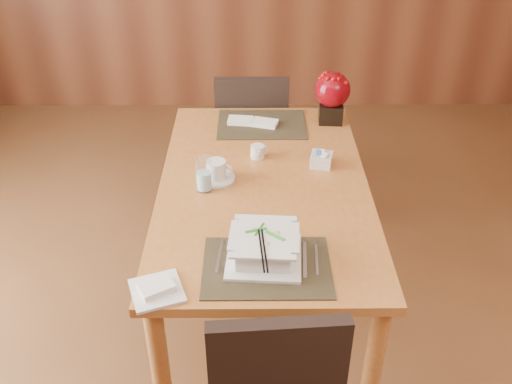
{
  "coord_description": "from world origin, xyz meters",
  "views": [
    {
      "loc": [
        -0.05,
        -1.47,
        2.08
      ],
      "look_at": [
        -0.04,
        0.35,
        0.87
      ],
      "focal_mm": 40.0,
      "sensor_mm": 36.0,
      "label": 1
    }
  ],
  "objects_px": {
    "soup_setting": "(264,248)",
    "sugar_caddy": "(321,160)",
    "bread_plate": "(157,291)",
    "creamer_jug": "(257,152)",
    "coffee_cup": "(216,172)",
    "water_glass": "(204,174)",
    "berry_decor": "(332,94)",
    "dining_table": "(264,201)",
    "far_chair": "(252,134)"
  },
  "relations": [
    {
      "from": "bread_plate",
      "to": "far_chair",
      "type": "relative_size",
      "value": 0.18
    },
    {
      "from": "water_glass",
      "to": "berry_decor",
      "type": "relative_size",
      "value": 0.6
    },
    {
      "from": "dining_table",
      "to": "berry_decor",
      "type": "relative_size",
      "value": 5.68
    },
    {
      "from": "coffee_cup",
      "to": "sugar_caddy",
      "type": "relative_size",
      "value": 1.72
    },
    {
      "from": "dining_table",
      "to": "bread_plate",
      "type": "distance_m",
      "value": 0.77
    },
    {
      "from": "water_glass",
      "to": "sugar_caddy",
      "type": "xyz_separation_m",
      "value": [
        0.51,
        0.2,
        -0.05
      ]
    },
    {
      "from": "bread_plate",
      "to": "creamer_jug",
      "type": "bearing_deg",
      "value": 68.92
    },
    {
      "from": "water_glass",
      "to": "far_chair",
      "type": "xyz_separation_m",
      "value": [
        0.2,
        0.95,
        -0.32
      ]
    },
    {
      "from": "soup_setting",
      "to": "bread_plate",
      "type": "height_order",
      "value": "soup_setting"
    },
    {
      "from": "soup_setting",
      "to": "water_glass",
      "type": "height_order",
      "value": "water_glass"
    },
    {
      "from": "far_chair",
      "to": "sugar_caddy",
      "type": "bearing_deg",
      "value": 112.73
    },
    {
      "from": "berry_decor",
      "to": "dining_table",
      "type": "bearing_deg",
      "value": -120.97
    },
    {
      "from": "creamer_jug",
      "to": "soup_setting",
      "type": "bearing_deg",
      "value": -104.04
    },
    {
      "from": "soup_setting",
      "to": "coffee_cup",
      "type": "xyz_separation_m",
      "value": [
        -0.2,
        0.54,
        -0.01
      ]
    },
    {
      "from": "bread_plate",
      "to": "sugar_caddy",
      "type": "bearing_deg",
      "value": 52.33
    },
    {
      "from": "sugar_caddy",
      "to": "bread_plate",
      "type": "relative_size",
      "value": 0.56
    },
    {
      "from": "soup_setting",
      "to": "far_chair",
      "type": "relative_size",
      "value": 0.31
    },
    {
      "from": "soup_setting",
      "to": "creamer_jug",
      "type": "xyz_separation_m",
      "value": [
        -0.02,
        0.73,
        -0.02
      ]
    },
    {
      "from": "soup_setting",
      "to": "water_glass",
      "type": "xyz_separation_m",
      "value": [
        -0.24,
        0.46,
        0.03
      ]
    },
    {
      "from": "soup_setting",
      "to": "bread_plate",
      "type": "xyz_separation_m",
      "value": [
        -0.36,
        -0.17,
        -0.05
      ]
    },
    {
      "from": "water_glass",
      "to": "sugar_caddy",
      "type": "distance_m",
      "value": 0.55
    },
    {
      "from": "berry_decor",
      "to": "bread_plate",
      "type": "bearing_deg",
      "value": -119.87
    },
    {
      "from": "creamer_jug",
      "to": "far_chair",
      "type": "distance_m",
      "value": 0.73
    },
    {
      "from": "creamer_jug",
      "to": "bread_plate",
      "type": "height_order",
      "value": "creamer_jug"
    },
    {
      "from": "water_glass",
      "to": "berry_decor",
      "type": "distance_m",
      "value": 0.89
    },
    {
      "from": "soup_setting",
      "to": "coffee_cup",
      "type": "relative_size",
      "value": 1.76
    },
    {
      "from": "coffee_cup",
      "to": "water_glass",
      "type": "relative_size",
      "value": 1.01
    },
    {
      "from": "far_chair",
      "to": "dining_table",
      "type": "bearing_deg",
      "value": 93.38
    },
    {
      "from": "bread_plate",
      "to": "far_chair",
      "type": "bearing_deg",
      "value": 78.54
    },
    {
      "from": "creamer_jug",
      "to": "coffee_cup",
      "type": "bearing_deg",
      "value": -148.81
    },
    {
      "from": "coffee_cup",
      "to": "soup_setting",
      "type": "bearing_deg",
      "value": -69.95
    },
    {
      "from": "soup_setting",
      "to": "sugar_caddy",
      "type": "bearing_deg",
      "value": 71.39
    },
    {
      "from": "dining_table",
      "to": "creamer_jug",
      "type": "bearing_deg",
      "value": 96.6
    },
    {
      "from": "dining_table",
      "to": "water_glass",
      "type": "distance_m",
      "value": 0.31
    },
    {
      "from": "bread_plate",
      "to": "water_glass",
      "type": "bearing_deg",
      "value": 79.3
    },
    {
      "from": "water_glass",
      "to": "soup_setting",
      "type": "bearing_deg",
      "value": -61.89
    },
    {
      "from": "dining_table",
      "to": "sugar_caddy",
      "type": "relative_size",
      "value": 16.13
    },
    {
      "from": "dining_table",
      "to": "far_chair",
      "type": "height_order",
      "value": "far_chair"
    },
    {
      "from": "sugar_caddy",
      "to": "berry_decor",
      "type": "height_order",
      "value": "berry_decor"
    },
    {
      "from": "coffee_cup",
      "to": "berry_decor",
      "type": "distance_m",
      "value": 0.8
    },
    {
      "from": "soup_setting",
      "to": "bread_plate",
      "type": "distance_m",
      "value": 0.4
    },
    {
      "from": "far_chair",
      "to": "coffee_cup",
      "type": "bearing_deg",
      "value": 80.04
    },
    {
      "from": "soup_setting",
      "to": "creamer_jug",
      "type": "relative_size",
      "value": 3.38
    },
    {
      "from": "dining_table",
      "to": "water_glass",
      "type": "xyz_separation_m",
      "value": [
        -0.25,
        -0.05,
        0.18
      ]
    },
    {
      "from": "creamer_jug",
      "to": "berry_decor",
      "type": "relative_size",
      "value": 0.31
    },
    {
      "from": "coffee_cup",
      "to": "far_chair",
      "type": "distance_m",
      "value": 0.92
    },
    {
      "from": "coffee_cup",
      "to": "water_glass",
      "type": "height_order",
      "value": "water_glass"
    },
    {
      "from": "soup_setting",
      "to": "berry_decor",
      "type": "bearing_deg",
      "value": 75.57
    },
    {
      "from": "coffee_cup",
      "to": "creamer_jug",
      "type": "relative_size",
      "value": 1.92
    },
    {
      "from": "dining_table",
      "to": "sugar_caddy",
      "type": "distance_m",
      "value": 0.33
    }
  ]
}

